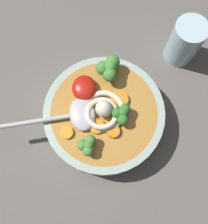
{
  "coord_description": "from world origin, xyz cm",
  "views": [
    {
      "loc": [
        11.63,
        -1.94,
        51.35
      ],
      "look_at": [
        -0.62,
        -2.18,
        8.41
      ],
      "focal_mm": 41.52,
      "sensor_mm": 36.0,
      "label": 1
    }
  ],
  "objects_px": {
    "noodle_pile": "(103,111)",
    "drinking_glass": "(185,42)",
    "soup_spoon": "(74,115)",
    "soup_bowl": "(104,116)"
  },
  "relations": [
    {
      "from": "noodle_pile",
      "to": "drinking_glass",
      "type": "height_order",
      "value": "drinking_glass"
    },
    {
      "from": "noodle_pile",
      "to": "drinking_glass",
      "type": "relative_size",
      "value": 0.87
    },
    {
      "from": "soup_spoon",
      "to": "drinking_glass",
      "type": "distance_m",
      "value": 0.26
    },
    {
      "from": "soup_bowl",
      "to": "soup_spoon",
      "type": "xyz_separation_m",
      "value": [
        0.01,
        -0.05,
        0.04
      ]
    },
    {
      "from": "soup_bowl",
      "to": "soup_spoon",
      "type": "height_order",
      "value": "soup_spoon"
    },
    {
      "from": "noodle_pile",
      "to": "drinking_glass",
      "type": "bearing_deg",
      "value": 133.68
    },
    {
      "from": "noodle_pile",
      "to": "soup_spoon",
      "type": "relative_size",
      "value": 0.47
    },
    {
      "from": "soup_bowl",
      "to": "noodle_pile",
      "type": "bearing_deg",
      "value": -63.17
    },
    {
      "from": "noodle_pile",
      "to": "drinking_glass",
      "type": "xyz_separation_m",
      "value": [
        -0.15,
        0.15,
        -0.02
      ]
    },
    {
      "from": "noodle_pile",
      "to": "soup_bowl",
      "type": "bearing_deg",
      "value": 116.83
    }
  ]
}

